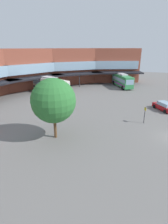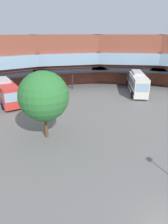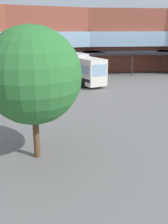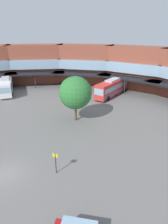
{
  "view_description": "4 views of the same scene",
  "coord_description": "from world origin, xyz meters",
  "views": [
    {
      "loc": [
        -22.14,
        5.39,
        10.85
      ],
      "look_at": [
        -0.04,
        12.08,
        2.3
      ],
      "focal_mm": 28.27,
      "sensor_mm": 36.0,
      "label": 1
    },
    {
      "loc": [
        -8.14,
        -5.62,
        11.26
      ],
      "look_at": [
        -0.04,
        13.15,
        2.99
      ],
      "focal_mm": 32.3,
      "sensor_mm": 36.0,
      "label": 2
    },
    {
      "loc": [
        -14.64,
        4.57,
        7.32
      ],
      "look_at": [
        -2.6,
        12.26,
        2.82
      ],
      "focal_mm": 42.79,
      "sensor_mm": 36.0,
      "label": 3
    },
    {
      "loc": [
        17.59,
        -6.43,
        14.41
      ],
      "look_at": [
        -0.61,
        13.06,
        2.98
      ],
      "focal_mm": 31.26,
      "sensor_mm": 36.0,
      "label": 4
    }
  ],
  "objects": [
    {
      "name": "plaza_tree",
      "position": [
        -4.01,
        14.66,
        4.85
      ],
      "size": [
        5.37,
        5.37,
        7.54
      ],
      "color": "brown",
      "rests_on": "ground"
    },
    {
      "name": "bus_0",
      "position": [
        -7.42,
        29.92,
        1.95
      ],
      "size": [
        4.03,
        12.22,
        3.86
      ],
      "rotation": [
        0.0,
        0.0,
        4.84
      ],
      "color": "red",
      "rests_on": "ground"
    },
    {
      "name": "bus_2",
      "position": [
        16.68,
        25.93,
        2.02
      ],
      "size": [
        8.04,
        12.08,
        4.0
      ],
      "rotation": [
        0.0,
        0.0,
        4.22
      ],
      "color": "silver",
      "rests_on": "ground"
    },
    {
      "name": "station_building",
      "position": [
        0.0,
        27.95,
        5.25
      ],
      "size": [
        85.92,
        39.83,
        10.45
      ],
      "color": "brown",
      "rests_on": "ground"
    }
  ]
}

